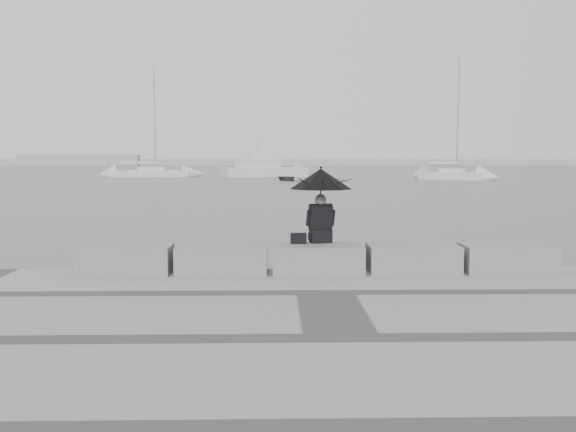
{
  "coord_description": "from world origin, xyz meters",
  "views": [
    {
      "loc": [
        -0.78,
        -11.71,
        2.59
      ],
      "look_at": [
        -0.45,
        3.0,
        1.2
      ],
      "focal_mm": 40.0,
      "sensor_mm": 36.0,
      "label": 1
    }
  ],
  "objects_px": {
    "sailboat_right": "(453,175)",
    "motor_cruiser": "(266,169)",
    "sailboat_left": "(151,173)",
    "dinghy": "(287,178)",
    "seated_person": "(321,188)"
  },
  "relations": [
    {
      "from": "sailboat_left",
      "to": "dinghy",
      "type": "height_order",
      "value": "sailboat_left"
    },
    {
      "from": "sailboat_right",
      "to": "dinghy",
      "type": "bearing_deg",
      "value": -139.55
    },
    {
      "from": "sailboat_right",
      "to": "motor_cruiser",
      "type": "xyz_separation_m",
      "value": [
        -20.13,
        9.75,
        0.36
      ]
    },
    {
      "from": "sailboat_left",
      "to": "sailboat_right",
      "type": "bearing_deg",
      "value": -24.44
    },
    {
      "from": "seated_person",
      "to": "dinghy",
      "type": "height_order",
      "value": "seated_person"
    },
    {
      "from": "seated_person",
      "to": "sailboat_right",
      "type": "bearing_deg",
      "value": 60.67
    },
    {
      "from": "seated_person",
      "to": "sailboat_left",
      "type": "bearing_deg",
      "value": 91.92
    },
    {
      "from": "dinghy",
      "to": "sailboat_right",
      "type": "bearing_deg",
      "value": -18.46
    },
    {
      "from": "seated_person",
      "to": "dinghy",
      "type": "xyz_separation_m",
      "value": [
        0.51,
        55.07,
        -1.73
      ]
    },
    {
      "from": "seated_person",
      "to": "motor_cruiser",
      "type": "distance_m",
      "value": 66.43
    },
    {
      "from": "sailboat_left",
      "to": "seated_person",
      "type": "bearing_deg",
      "value": -85.61
    },
    {
      "from": "sailboat_left",
      "to": "dinghy",
      "type": "xyz_separation_m",
      "value": [
        16.2,
        -10.97,
        -0.24
      ]
    },
    {
      "from": "sailboat_right",
      "to": "motor_cruiser",
      "type": "height_order",
      "value": "sailboat_right"
    },
    {
      "from": "motor_cruiser",
      "to": "dinghy",
      "type": "bearing_deg",
      "value": -96.62
    },
    {
      "from": "seated_person",
      "to": "sailboat_left",
      "type": "distance_m",
      "value": 67.9
    }
  ]
}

